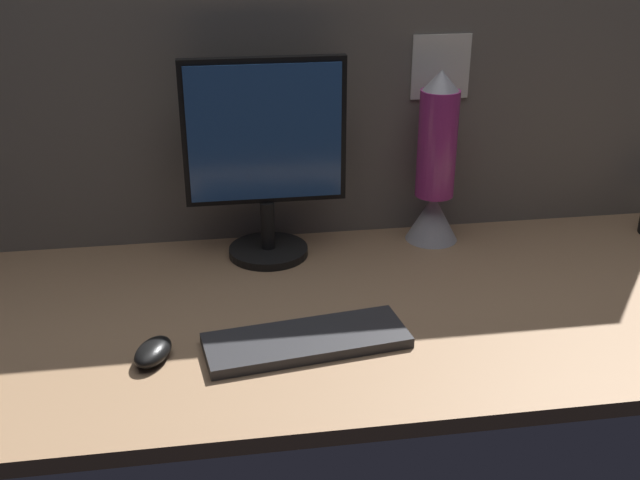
# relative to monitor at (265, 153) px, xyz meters

# --- Properties ---
(ground_plane) EXTENTS (1.80, 0.80, 0.03)m
(ground_plane) POSITION_rel_monitor_xyz_m (0.14, -0.25, -0.26)
(ground_plane) COLOR #8C6B4C
(cubicle_wall_back) EXTENTS (1.80, 0.06, 0.78)m
(cubicle_wall_back) POSITION_rel_monitor_xyz_m (0.14, 0.12, 0.15)
(cubicle_wall_back) COLOR slate
(cubicle_wall_back) RESTS_ON ground_plane
(monitor) EXTENTS (0.35, 0.18, 0.45)m
(monitor) POSITION_rel_monitor_xyz_m (0.00, 0.00, 0.00)
(monitor) COLOR black
(monitor) RESTS_ON ground_plane
(keyboard) EXTENTS (0.38, 0.18, 0.02)m
(keyboard) POSITION_rel_monitor_xyz_m (0.03, -0.40, -0.23)
(keyboard) COLOR #262628
(keyboard) RESTS_ON ground_plane
(mouse) EXTENTS (0.09, 0.11, 0.03)m
(mouse) POSITION_rel_monitor_xyz_m (-0.24, -0.41, -0.22)
(mouse) COLOR black
(mouse) RESTS_ON ground_plane
(lava_lamp) EXTENTS (0.12, 0.12, 0.40)m
(lava_lamp) POSITION_rel_monitor_xyz_m (0.39, 0.02, -0.07)
(lava_lamp) COLOR #A5A5AD
(lava_lamp) RESTS_ON ground_plane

